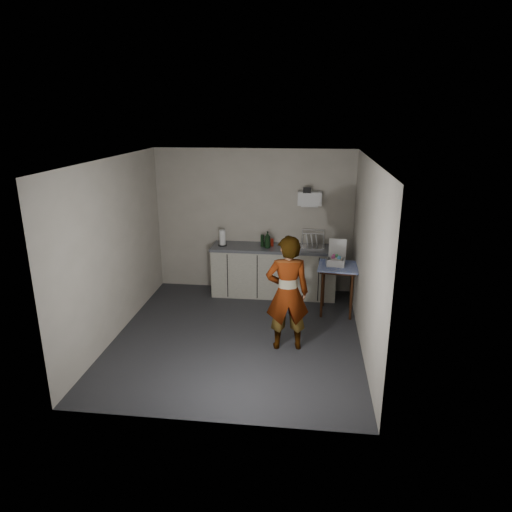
# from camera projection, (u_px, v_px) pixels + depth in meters

# --- Properties ---
(ground) EXTENTS (4.00, 4.00, 0.00)m
(ground) POSITION_uv_depth(u_px,v_px,m) (238.00, 336.00, 6.83)
(ground) COLOR #2B2B30
(ground) RESTS_ON ground
(wall_back) EXTENTS (3.60, 0.02, 2.60)m
(wall_back) POSITION_uv_depth(u_px,v_px,m) (254.00, 221.00, 8.32)
(wall_back) COLOR #B1A99A
(wall_back) RESTS_ON ground
(wall_right) EXTENTS (0.02, 4.00, 2.60)m
(wall_right) POSITION_uv_depth(u_px,v_px,m) (366.00, 258.00, 6.23)
(wall_right) COLOR #B1A99A
(wall_right) RESTS_ON ground
(wall_left) EXTENTS (0.02, 4.00, 2.60)m
(wall_left) POSITION_uv_depth(u_px,v_px,m) (115.00, 249.00, 6.63)
(wall_left) COLOR #B1A99A
(wall_left) RESTS_ON ground
(ceiling) EXTENTS (3.60, 4.00, 0.01)m
(ceiling) POSITION_uv_depth(u_px,v_px,m) (235.00, 160.00, 6.04)
(ceiling) COLOR white
(ceiling) RESTS_ON wall_back
(kitchen_counter) EXTENTS (2.24, 0.62, 0.91)m
(kitchen_counter) POSITION_uv_depth(u_px,v_px,m) (274.00, 272.00, 8.26)
(kitchen_counter) COLOR black
(kitchen_counter) RESTS_ON ground
(wall_shelf) EXTENTS (0.42, 0.18, 0.37)m
(wall_shelf) POSITION_uv_depth(u_px,v_px,m) (310.00, 199.00, 8.00)
(wall_shelf) COLOR white
(wall_shelf) RESTS_ON ground
(side_table) EXTENTS (0.69, 0.69, 0.82)m
(side_table) POSITION_uv_depth(u_px,v_px,m) (338.00, 272.00, 7.42)
(side_table) COLOR #36190C
(side_table) RESTS_ON ground
(standing_man) EXTENTS (0.65, 0.48, 1.65)m
(standing_man) POSITION_uv_depth(u_px,v_px,m) (287.00, 293.00, 6.26)
(standing_man) COLOR #B2A593
(standing_man) RESTS_ON ground
(soap_bottle) EXTENTS (0.15, 0.15, 0.30)m
(soap_bottle) POSITION_uv_depth(u_px,v_px,m) (267.00, 240.00, 8.01)
(soap_bottle) COLOR black
(soap_bottle) RESTS_ON kitchen_counter
(soda_can) EXTENTS (0.07, 0.07, 0.13)m
(soda_can) POSITION_uv_depth(u_px,v_px,m) (272.00, 242.00, 8.14)
(soda_can) COLOR red
(soda_can) RESTS_ON kitchen_counter
(dark_bottle) EXTENTS (0.06, 0.06, 0.22)m
(dark_bottle) POSITION_uv_depth(u_px,v_px,m) (262.00, 241.00, 8.11)
(dark_bottle) COLOR black
(dark_bottle) RESTS_ON kitchen_counter
(paper_towel) EXTENTS (0.16, 0.16, 0.29)m
(paper_towel) POSITION_uv_depth(u_px,v_px,m) (222.00, 238.00, 8.16)
(paper_towel) COLOR black
(paper_towel) RESTS_ON kitchen_counter
(dish_rack) EXTENTS (0.42, 0.31, 0.29)m
(dish_rack) POSITION_uv_depth(u_px,v_px,m) (312.00, 244.00, 8.07)
(dish_rack) COLOR silver
(dish_rack) RESTS_ON kitchen_counter
(bakery_box) EXTENTS (0.32, 0.33, 0.40)m
(bakery_box) POSITION_uv_depth(u_px,v_px,m) (336.00, 259.00, 7.42)
(bakery_box) COLOR white
(bakery_box) RESTS_ON side_table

